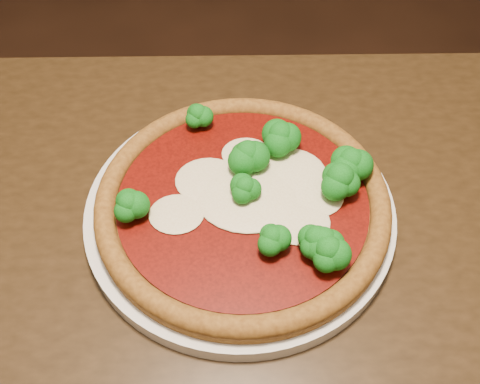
{
  "coord_description": "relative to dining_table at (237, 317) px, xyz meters",
  "views": [
    {
      "loc": [
        0.17,
        -0.16,
        1.22
      ],
      "look_at": [
        0.16,
        0.19,
        0.79
      ],
      "focal_mm": 40.0,
      "sensor_mm": 36.0,
      "label": 1
    }
  ],
  "objects": [
    {
      "name": "dining_table",
      "position": [
        0.0,
        0.0,
        0.0
      ],
      "size": [
        1.31,
        0.77,
        0.75
      ],
      "rotation": [
        0.0,
        0.0,
        0.04
      ],
      "color": "black",
      "rests_on": "floor"
    },
    {
      "name": "plate",
      "position": [
        0.0,
        0.07,
        0.11
      ],
      "size": [
        0.33,
        0.33,
        0.02
      ],
      "primitive_type": "cylinder",
      "color": "silver",
      "rests_on": "dining_table"
    },
    {
      "name": "pizza",
      "position": [
        0.01,
        0.07,
        0.14
      ],
      "size": [
        0.31,
        0.31,
        0.06
      ],
      "rotation": [
        0.0,
        0.0,
        0.13
      ],
      "color": "brown",
      "rests_on": "plate"
    }
  ]
}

